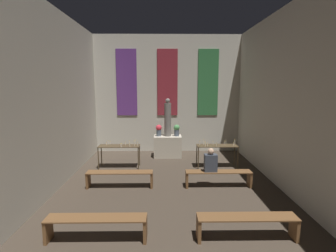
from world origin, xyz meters
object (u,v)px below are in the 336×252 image
Objects in this scene: pew_second_right at (247,223)px; pew_back_right at (218,175)px; candle_rack_right at (217,148)px; pew_back_left at (120,176)px; person_seated at (211,161)px; altar at (168,146)px; candle_rack_left at (119,148)px; flower_vase_right at (177,130)px; pew_second_left at (96,224)px; statue at (168,118)px; flower_vase_left at (159,130)px.

pew_back_right is at bearing 90.00° from pew_second_right.
candle_rack_right reaches higher than pew_back_left.
pew_back_right is at bearing 0.00° from person_seated.
candle_rack_left is (-1.73, -1.43, 0.28)m from altar.
candle_rack_left is (-2.09, -1.43, -0.41)m from flower_vase_right.
pew_second_left and pew_back_left have the same top height.
statue reaches higher than flower_vase_left.
candle_rack_left is 0.77× the size of pew_second_left.
flower_vase_left is at bearing 72.23° from pew_back_left.
flower_vase_right reaches higher than altar.
candle_rack_right is (1.37, -1.43, -0.41)m from flower_vase_right.
pew_back_right is (2.83, 2.62, 0.00)m from pew_second_left.
pew_second_right is (2.83, 0.00, 0.00)m from pew_second_left.
pew_back_left is (-3.15, -1.86, -0.37)m from candle_rack_right.
altar is 2.26m from candle_rack_left.
pew_second_right is (1.42, -5.91, -0.09)m from altar.
flower_vase_left is 3.82m from pew_back_right.
flower_vase_left reaches higher than pew_second_right.
person_seated reaches higher than pew_back_right.
statue is 2.41m from candle_rack_left.
candle_rack_right is 2.13× the size of person_seated.
flower_vase_left is at bearing 115.16° from person_seated.
candle_rack_left is at bearing -140.47° from statue.
flower_vase_right is 0.32× the size of candle_rack_right.
altar is at bearing 113.31° from pew_back_right.
pew_second_left is at bearing -125.14° from candle_rack_right.
altar is 0.77× the size of candle_rack_right.
pew_back_left and pew_back_right have the same top height.
pew_back_left is at bearing 90.00° from pew_second_left.
pew_second_left is (-1.42, -5.91, -1.25)m from statue.
altar reaches higher than pew_back_left.
pew_second_right is 2.62m from pew_back_right.
flower_vase_right reaches higher than candle_rack_left.
candle_rack_right is at bearing -39.41° from statue.
flower_vase_right is at bearing 133.93° from candle_rack_right.
flower_vase_left is at bearing 118.42° from pew_back_right.
flower_vase_right is 2.02m from candle_rack_right.
pew_back_right is (3.15, -1.86, -0.37)m from candle_rack_left.
pew_second_right is 1.00× the size of pew_back_left.
altar is at bearing 76.52° from pew_second_left.
pew_back_left is 2.78× the size of person_seated.
statue reaches higher than candle_rack_right.
pew_second_left is 3.71m from person_seated.
candle_rack_left is 3.47m from candle_rack_right.
flower_vase_left is 0.25× the size of pew_back_left.
flower_vase_left is 2.02m from candle_rack_left.
candle_rack_left is 0.77× the size of pew_back_right.
candle_rack_left is 4.50m from pew_second_left.
candle_rack_right is 0.77× the size of pew_second_right.
person_seated reaches higher than pew_second_right.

